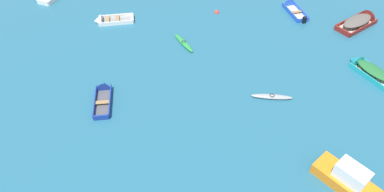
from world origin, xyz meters
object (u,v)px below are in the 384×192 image
Objects in this scene: kayak_green_outer_left at (184,43)px; rowboat_maroon_cluster_inner at (362,20)px; motor_launch_orange_near_right at (361,190)px; mooring_buoy_trailing at (217,13)px; rowboat_deep_blue_back_row_right at (104,93)px; rowboat_white_outer_right at (105,21)px; rowboat_turquoise_back_row_center at (366,68)px; kayak_grey_near_camera at (272,97)px; rowboat_blue_center at (291,7)px.

rowboat_maroon_cluster_inner is at bearing 10.72° from kayak_green_outer_left.
mooring_buoy_trailing is (-6.65, 18.97, -0.55)m from motor_launch_orange_near_right.
rowboat_deep_blue_back_row_right is 7.43× the size of mooring_buoy_trailing.
rowboat_white_outer_right reaches higher than rowboat_deep_blue_back_row_right.
rowboat_maroon_cluster_inner is 9.64× the size of mooring_buoy_trailing.
motor_launch_orange_near_right reaches higher than rowboat_maroon_cluster_inner.
rowboat_maroon_cluster_inner is (2.09, 6.60, 0.02)m from rowboat_turquoise_back_row_center.
mooring_buoy_trailing is at bearing 105.70° from kayak_grey_near_camera.
rowboat_deep_blue_back_row_right is at bearing -128.20° from mooring_buoy_trailing.
rowboat_deep_blue_back_row_right reaches higher than kayak_grey_near_camera.
motor_launch_orange_near_right is at bearing -65.52° from kayak_grey_near_camera.
rowboat_blue_center is at bearing 4.84° from mooring_buoy_trailing.
kayak_green_outer_left is 8.98m from kayak_grey_near_camera.
rowboat_maroon_cluster_inner is at bearing 69.83° from motor_launch_orange_near_right.
motor_launch_orange_near_right is at bearing -91.35° from rowboat_blue_center.
rowboat_blue_center is at bearing 156.45° from rowboat_maroon_cluster_inner.
kayak_green_outer_left is 5.84× the size of mooring_buoy_trailing.
motor_launch_orange_near_right is 1.37× the size of rowboat_deep_blue_back_row_right.
rowboat_white_outer_right is 7.73× the size of mooring_buoy_trailing.
motor_launch_orange_near_right is 20.11m from mooring_buoy_trailing.
rowboat_white_outer_right reaches higher than mooring_buoy_trailing.
rowboat_blue_center is 19.61m from rowboat_deep_blue_back_row_right.
mooring_buoy_trailing is (-10.83, 8.53, -0.32)m from rowboat_turquoise_back_row_center.
rowboat_turquoise_back_row_center reaches higher than mooring_buoy_trailing.
rowboat_white_outer_right is at bearing 134.09° from motor_launch_orange_near_right.
kayak_green_outer_left is at bearing 124.71° from motor_launch_orange_near_right.
kayak_green_outer_left is 7.87m from rowboat_white_outer_right.
motor_launch_orange_near_right reaches higher than rowboat_white_outer_right.
kayak_grey_near_camera is 11.88m from rowboat_deep_blue_back_row_right.
rowboat_blue_center is 1.31× the size of kayak_grey_near_camera.
kayak_green_outer_left reaches higher than mooring_buoy_trailing.
kayak_grey_near_camera is 6.17× the size of mooring_buoy_trailing.
kayak_grey_near_camera is 11.83m from mooring_buoy_trailing.
rowboat_blue_center is at bearing 71.93° from kayak_grey_near_camera.
rowboat_deep_blue_back_row_right is at bearing -132.76° from kayak_green_outer_left.
mooring_buoy_trailing is (-3.20, 11.39, -0.13)m from kayak_grey_near_camera.
kayak_green_outer_left is at bearing 134.19° from kayak_grey_near_camera.
rowboat_blue_center is 12.62m from kayak_grey_near_camera.
rowboat_deep_blue_back_row_right is (-21.59, -9.10, -0.16)m from rowboat_maroon_cluster_inner.
rowboat_turquoise_back_row_center is 1.06× the size of rowboat_white_outer_right.
rowboat_blue_center is 0.83× the size of rowboat_maroon_cluster_inner.
rowboat_turquoise_back_row_center is 13.79m from mooring_buoy_trailing.
rowboat_turquoise_back_row_center is 1.11× the size of rowboat_deep_blue_back_row_right.
rowboat_deep_blue_back_row_right is (1.50, -9.42, 0.01)m from rowboat_white_outer_right.
rowboat_turquoise_back_row_center is 6.92m from rowboat_maroon_cluster_inner.
rowboat_white_outer_right is 10.30m from mooring_buoy_trailing.
kayak_grey_near_camera reaches higher than mooring_buoy_trailing.
kayak_grey_near_camera is (-7.63, -2.87, -0.19)m from rowboat_turquoise_back_row_center.
rowboat_maroon_cluster_inner is at bearing -8.48° from mooring_buoy_trailing.
rowboat_blue_center is at bearing 7.26° from rowboat_white_outer_right.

